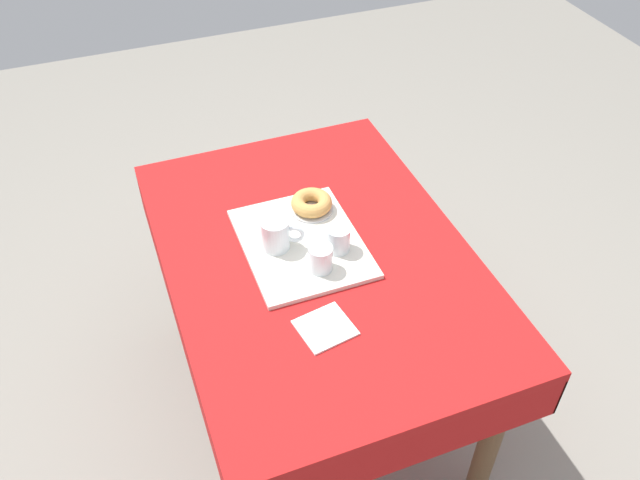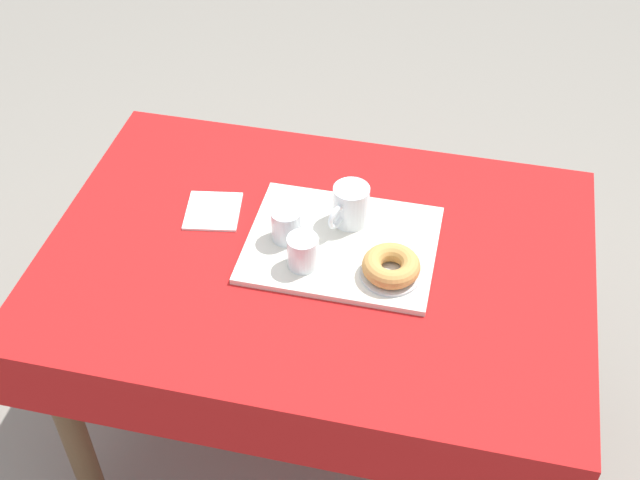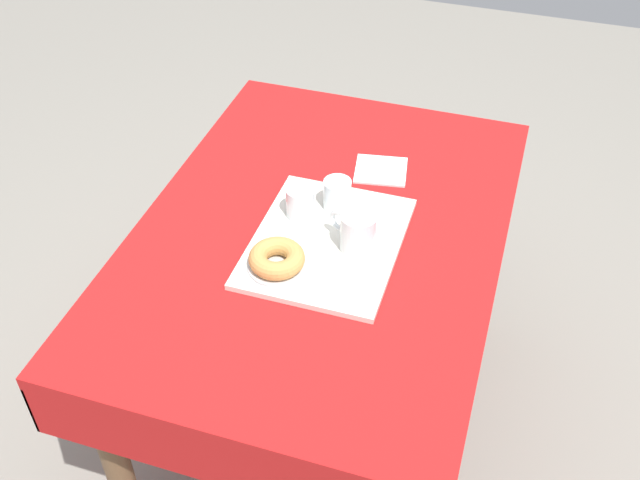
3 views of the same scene
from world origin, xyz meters
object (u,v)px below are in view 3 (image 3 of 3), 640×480
tea_mug_left (358,233)px  water_glass_far (337,195)px  serving_tray (327,242)px  sugar_donut_left (277,258)px  water_glass_near (300,203)px  paper_napkin (381,170)px  donut_plate_left (277,266)px  dining_table (321,260)px

tea_mug_left → water_glass_far: (-0.13, -0.09, -0.01)m
serving_tray → sugar_donut_left: 0.15m
water_glass_near → sugar_donut_left: bearing=3.2°
water_glass_near → paper_napkin: (-0.25, 0.14, -0.05)m
serving_tray → donut_plate_left: (0.12, -0.08, 0.01)m
water_glass_far → paper_napkin: 0.21m
water_glass_far → donut_plate_left: water_glass_far is taller
serving_tray → sugar_donut_left: size_ratio=3.36×
serving_tray → water_glass_far: (-0.12, -0.01, 0.04)m
tea_mug_left → donut_plate_left: 0.20m
dining_table → sugar_donut_left: size_ratio=9.71×
water_glass_far → donut_plate_left: 0.26m
tea_mug_left → water_glass_near: (-0.07, -0.16, -0.01)m
dining_table → tea_mug_left: size_ratio=10.07×
serving_tray → water_glass_near: bearing=-127.7°
tea_mug_left → water_glass_near: size_ratio=1.56×
tea_mug_left → sugar_donut_left: tea_mug_left is taller
water_glass_near → paper_napkin: 0.29m
water_glass_far → serving_tray: bearing=5.7°
dining_table → water_glass_far: (-0.07, 0.02, 0.15)m
sugar_donut_left → dining_table: bearing=165.0°
sugar_donut_left → donut_plate_left: bearing=0.0°
donut_plate_left → paper_napkin: 0.46m
water_glass_near → sugar_donut_left: size_ratio=0.62×
dining_table → water_glass_far: water_glass_far is taller
tea_mug_left → paper_napkin: bearing=-175.5°
serving_tray → sugar_donut_left: (0.12, -0.08, 0.04)m
water_glass_near → serving_tray: bearing=52.3°
tea_mug_left → paper_napkin: 0.33m
serving_tray → tea_mug_left: bearing=86.5°
water_glass_far → dining_table: bearing=-14.0°
sugar_donut_left → paper_napkin: bearing=164.1°
sugar_donut_left → paper_napkin: (-0.44, 0.13, -0.04)m
serving_tray → water_glass_near: size_ratio=5.45×
paper_napkin → serving_tray: bearing=-8.7°
tea_mug_left → donut_plate_left: tea_mug_left is taller
dining_table → water_glass_far: size_ratio=15.76×
dining_table → sugar_donut_left: 0.23m
water_glass_near → donut_plate_left: bearing=3.2°
dining_table → serving_tray: (0.05, 0.03, 0.11)m
tea_mug_left → serving_tray: bearing=-93.5°
donut_plate_left → sugar_donut_left: (0.00, 0.00, 0.02)m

